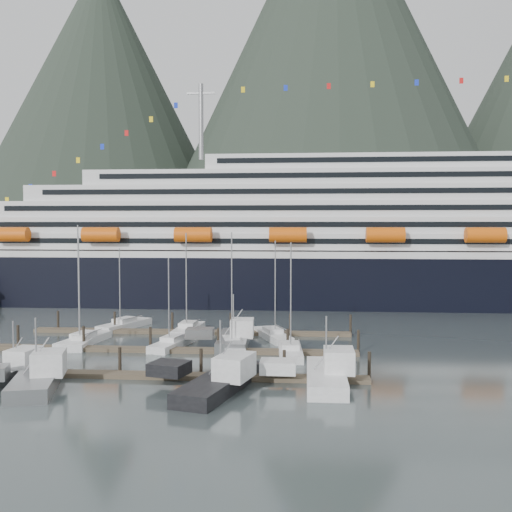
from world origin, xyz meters
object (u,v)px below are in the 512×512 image
Objects in this scene: trawler_b at (35,379)px; trawler_e at (232,339)px; trawler_c at (219,380)px; sailboat_d at (231,345)px; trawler_a at (13,369)px; trawler_d at (325,375)px; sailboat_a at (82,342)px; sailboat_e at (125,326)px; sailboat_b at (84,341)px; sailboat_f at (188,330)px; sailboat_g at (273,336)px; cruise_ship at (390,246)px; sailboat_h at (290,353)px; sailboat_c at (172,344)px.

trawler_e is at bearing -52.58° from trawler_b.
sailboat_d is at bearing 18.71° from trawler_c.
trawler_e reaches higher than trawler_a.
sailboat_d is 1.22× the size of trawler_d.
sailboat_a is 13.95m from sailboat_e.
sailboat_b is 1.35× the size of trawler_a.
sailboat_f is 30.44m from trawler_a.
sailboat_a reaches higher than sailboat_g.
trawler_c is at bearing -101.99° from trawler_b.
sailboat_b is at bearing 81.44° from sailboat_g.
sailboat_g is 35.90m from trawler_b.
cruise_ship is 13.58× the size of trawler_c.
sailboat_h is at bearing -129.37° from sailboat_f.
trawler_c is (-26.35, -69.01, -11.08)m from cruise_ship.
sailboat_c is at bearing -85.66° from sailboat_b.
sailboat_e is 1.09× the size of trawler_e.
trawler_a is (-21.63, -16.61, 0.43)m from sailboat_d.
trawler_b is at bearing -161.91° from sailboat_b.
sailboat_c is 0.85× the size of sailboat_h.
sailboat_e is 0.84× the size of sailboat_f.
trawler_e is at bearing -66.29° from sailboat_c.
sailboat_h is (2.80, -11.23, 0.02)m from sailboat_g.
sailboat_a is at bearing 83.69° from sailboat_g.
cruise_ship reaches higher than trawler_d.
trawler_a is 0.81× the size of trawler_c.
sailboat_f reaches higher than trawler_d.
trawler_d is (3.83, -12.91, 0.52)m from sailboat_h.
trawler_c is (-3.91, -27.12, 0.53)m from sailboat_g.
sailboat_b is 22.24m from trawler_b.
sailboat_g reaches higher than trawler_e.
cruise_ship is 53.70m from sailboat_f.
sailboat_f is 1.21× the size of trawler_d.
sailboat_b is at bearing 76.07° from sailboat_h.
sailboat_f is at bearing 23.02° from sailboat_d.
trawler_c is at bearing -137.26° from sailboat_a.
sailboat_b is 28.95m from sailboat_h.
sailboat_e is 1.06× the size of trawler_a.
sailboat_d is at bearing -119.28° from cruise_ship.
sailboat_b is at bearing -166.52° from sailboat_e.
sailboat_a is 36.38m from trawler_d.
sailboat_e is at bearing 1.99° from trawler_a.
trawler_c is (19.96, -33.84, 0.53)m from sailboat_e.
sailboat_a is at bearing 132.48° from sailboat_f.
sailboat_a is 12.46m from sailboat_c.
sailboat_e reaches higher than sailboat_c.
sailboat_d is 1.09× the size of sailboat_g.
trawler_e is (7.79, -8.94, 0.51)m from sailboat_f.
sailboat_c is 1.03× the size of trawler_e.
sailboat_a reaches higher than trawler_e.
sailboat_f reaches higher than trawler_c.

